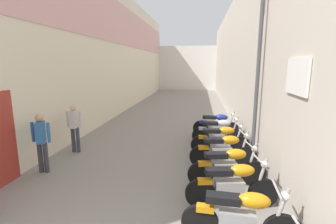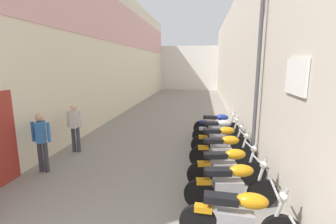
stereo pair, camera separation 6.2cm
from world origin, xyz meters
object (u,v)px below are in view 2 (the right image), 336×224
Objects in this scene: motorcycle_eighth at (217,124)px; pedestrian_further_down at (75,124)px; motorcycle_sixth at (221,139)px; motorcycle_third at (232,184)px; motorcycle_fifth at (223,150)px; motorcycle_fourth at (227,166)px; motorcycle_seventh at (219,131)px; motorcycle_second at (239,216)px; pedestrian_mid_alley at (41,138)px; street_lamp at (256,56)px.

motorcycle_eighth is 1.18× the size of pedestrian_further_down.
motorcycle_eighth is (-0.00, 1.99, 0.00)m from motorcycle_sixth.
motorcycle_third is 1.00× the size of motorcycle_fifth.
motorcycle_third is 1.00× the size of motorcycle_fourth.
motorcycle_seventh is (0.00, 3.07, 0.00)m from motorcycle_fourth.
motorcycle_second is 1.18× the size of pedestrian_further_down.
motorcycle_seventh is at bearing 90.00° from motorcycle_sixth.
motorcycle_fourth is at bearing -19.89° from pedestrian_further_down.
motorcycle_seventh is 5.57m from pedestrian_mid_alley.
motorcycle_sixth is 1.00× the size of motorcycle_seventh.
motorcycle_third is (-0.00, 1.04, 0.00)m from motorcycle_second.
street_lamp reaches higher than motorcycle_second.
street_lamp is at bearing 77.27° from motorcycle_second.
pedestrian_mid_alley is 1.55m from pedestrian_further_down.
motorcycle_seventh is (0.00, 3.95, 0.00)m from motorcycle_third.
motorcycle_second is 1.00× the size of motorcycle_third.
street_lamp is (0.71, 2.09, 2.50)m from motorcycle_third.
motorcycle_third is at bearing -28.94° from pedestrian_further_down.
pedestrian_mid_alley reaches higher than motorcycle_second.
pedestrian_mid_alley is (-4.71, 2.06, 0.42)m from motorcycle_second.
street_lamp reaches higher than motorcycle_fourth.
motorcycle_sixth is (0.00, 2.96, 0.00)m from motorcycle_third.
motorcycle_fourth is 0.99× the size of motorcycle_fifth.
pedestrian_mid_alley reaches higher than motorcycle_third.
pedestrian_further_down is (-4.63, -2.38, 0.42)m from motorcycle_eighth.
motorcycle_seventh is at bearing 90.00° from motorcycle_second.
motorcycle_seventh is 1.00× the size of motorcycle_eighth.
motorcycle_seventh is at bearing -90.00° from motorcycle_eighth.
motorcycle_fifth is 0.99m from motorcycle_sixth.
motorcycle_fourth is 2.07m from motorcycle_sixth.
motorcycle_fifth is 2.60m from street_lamp.
pedestrian_mid_alley is at bearing -157.63° from motorcycle_sixth.
motorcycle_third is 1.00× the size of motorcycle_sixth.
motorcycle_eighth is (0.00, 4.94, 0.00)m from motorcycle_third.
motorcycle_second is 3.01m from motorcycle_fifth.
pedestrian_further_down is at bearing -175.10° from motorcycle_sixth.
motorcycle_third is 1.17× the size of pedestrian_mid_alley.
street_lamp reaches higher than motorcycle_sixth.
street_lamp is at bearing 11.18° from pedestrian_mid_alley.
pedestrian_further_down reaches higher than motorcycle_fifth.
motorcycle_third is at bearing -90.00° from motorcycle_seventh.
motorcycle_second is 5.00m from motorcycle_seventh.
motorcycle_eighth is (0.00, 2.97, 0.00)m from motorcycle_fifth.
motorcycle_second is at bearing -90.00° from motorcycle_fourth.
motorcycle_fifth is 1.98m from motorcycle_seventh.
pedestrian_mid_alley is (-4.71, 1.02, 0.42)m from motorcycle_third.
street_lamp is (0.71, -0.87, 2.50)m from motorcycle_sixth.
motorcycle_eighth is at bearing 90.00° from motorcycle_sixth.
motorcycle_third and motorcycle_eighth have the same top height.
motorcycle_seventh is 4.85m from pedestrian_further_down.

